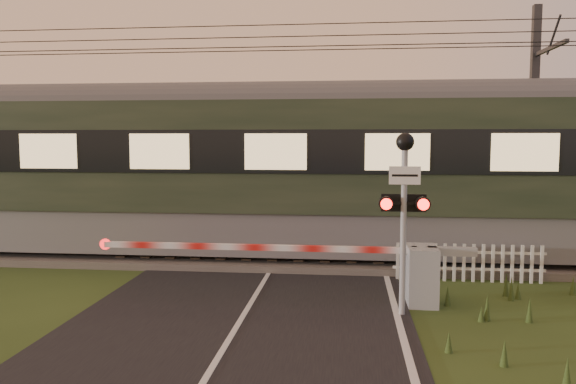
# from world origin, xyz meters

# --- Properties ---
(ground) EXTENTS (160.00, 160.00, 0.00)m
(ground) POSITION_xyz_m (0.00, 0.00, 0.00)
(ground) COLOR #293C17
(ground) RESTS_ON ground
(road) EXTENTS (6.00, 140.00, 0.03)m
(road) POSITION_xyz_m (0.02, -0.23, 0.01)
(road) COLOR black
(road) RESTS_ON ground
(track_bed) EXTENTS (140.00, 3.40, 0.39)m
(track_bed) POSITION_xyz_m (0.00, 6.50, 0.07)
(track_bed) COLOR #47423D
(track_bed) RESTS_ON ground
(overhead_wires) EXTENTS (120.00, 0.62, 0.62)m
(overhead_wires) POSITION_xyz_m (0.00, 6.50, 5.72)
(overhead_wires) COLOR black
(overhead_wires) RESTS_ON ground
(boom_gate) EXTENTS (7.49, 0.87, 1.15)m
(boom_gate) POSITION_xyz_m (2.89, 2.77, 0.64)
(boom_gate) COLOR gray
(boom_gate) RESTS_ON ground
(crossing_signal) EXTENTS (0.84, 0.35, 3.29)m
(crossing_signal) POSITION_xyz_m (2.84, 2.00, 2.26)
(crossing_signal) COLOR gray
(crossing_signal) RESTS_ON ground
(picket_fence) EXTENTS (3.34, 0.07, 0.85)m
(picket_fence) POSITION_xyz_m (4.55, 4.60, 0.43)
(picket_fence) COLOR silver
(picket_fence) RESTS_ON ground
(catenary_mast) EXTENTS (0.22, 2.46, 6.96)m
(catenary_mast) POSITION_xyz_m (7.10, 8.72, 3.62)
(catenary_mast) COLOR #2D2D30
(catenary_mast) RESTS_ON ground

